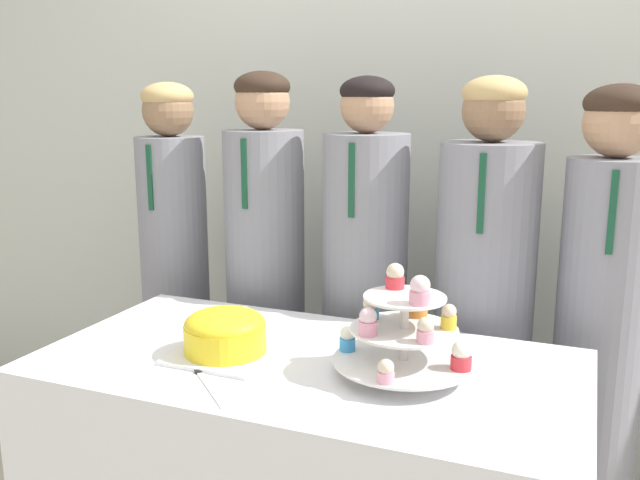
# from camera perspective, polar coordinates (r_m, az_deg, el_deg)

# --- Properties ---
(wall_back) EXTENTS (9.00, 0.06, 2.70)m
(wall_back) POSITION_cam_1_polar(r_m,az_deg,el_deg) (2.59, 8.27, 11.06)
(wall_back) COLOR silver
(wall_back) RESTS_ON ground_plane
(round_cake) EXTENTS (0.25, 0.25, 0.12)m
(round_cake) POSITION_cam_1_polar(r_m,az_deg,el_deg) (1.72, -8.00, -7.75)
(round_cake) COLOR white
(round_cake) RESTS_ON table
(cake_knife) EXTENTS (0.22, 0.21, 0.01)m
(cake_knife) POSITION_cam_1_polar(r_m,az_deg,el_deg) (1.63, -9.98, -11.10)
(cake_knife) COLOR silver
(cake_knife) RESTS_ON table
(cupcake_stand) EXTENTS (0.33, 0.33, 0.26)m
(cupcake_stand) POSITION_cam_1_polar(r_m,az_deg,el_deg) (1.58, 7.25, -7.51)
(cupcake_stand) COLOR silver
(cupcake_stand) RESTS_ON table
(student_0) EXTENTS (0.24, 0.25, 1.44)m
(student_0) POSITION_cam_1_polar(r_m,az_deg,el_deg) (2.52, -12.03, -3.98)
(student_0) COLOR gray
(student_0) RESTS_ON ground_plane
(student_1) EXTENTS (0.27, 0.27, 1.47)m
(student_1) POSITION_cam_1_polar(r_m,az_deg,el_deg) (2.34, -4.58, -4.88)
(student_1) COLOR gray
(student_1) RESTS_ON ground_plane
(student_2) EXTENTS (0.27, 0.28, 1.45)m
(student_2) POSITION_cam_1_polar(r_m,az_deg,el_deg) (2.22, 3.74, -6.33)
(student_2) COLOR gray
(student_2) RESTS_ON ground_plane
(student_3) EXTENTS (0.30, 0.30, 1.45)m
(student_3) POSITION_cam_1_polar(r_m,az_deg,el_deg) (2.14, 13.48, -7.48)
(student_3) COLOR gray
(student_3) RESTS_ON ground_plane
(student_4) EXTENTS (0.25, 0.26, 1.42)m
(student_4) POSITION_cam_1_polar(r_m,az_deg,el_deg) (2.12, 22.45, -7.89)
(student_4) COLOR gray
(student_4) RESTS_ON ground_plane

